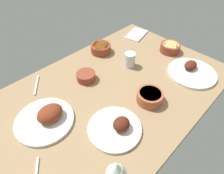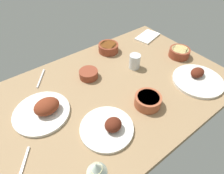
# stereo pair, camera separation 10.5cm
# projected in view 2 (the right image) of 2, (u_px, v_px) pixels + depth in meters

# --- Properties ---
(dining_table) EXTENTS (1.40, 0.90, 0.04)m
(dining_table) POSITION_uv_depth(u_px,v_px,m) (112.00, 92.00, 1.08)
(dining_table) COLOR #937551
(dining_table) RESTS_ON ground
(plate_center_main) EXTENTS (0.28, 0.28, 0.08)m
(plate_center_main) POSITION_uv_depth(u_px,v_px,m) (44.00, 110.00, 0.93)
(plate_center_main) COLOR silver
(plate_center_main) RESTS_ON dining_table
(plate_far_side) EXTENTS (0.25, 0.25, 0.08)m
(plate_far_side) POSITION_uv_depth(u_px,v_px,m) (108.00, 127.00, 0.87)
(plate_far_side) COLOR silver
(plate_far_side) RESTS_ON dining_table
(plate_near_viewer) EXTENTS (0.29, 0.29, 0.06)m
(plate_near_viewer) POSITION_uv_depth(u_px,v_px,m) (198.00, 79.00, 1.11)
(plate_near_viewer) COLOR silver
(plate_near_viewer) RESTS_ON dining_table
(bowl_sauce) EXTENTS (0.14, 0.14, 0.06)m
(bowl_sauce) POSITION_uv_depth(u_px,v_px,m) (148.00, 100.00, 0.96)
(bowl_sauce) COLOR #A35133
(bowl_sauce) RESTS_ON dining_table
(bowl_pasta) EXTENTS (0.14, 0.14, 0.06)m
(bowl_pasta) POSITION_uv_depth(u_px,v_px,m) (179.00, 52.00, 1.28)
(bowl_pasta) COLOR brown
(bowl_pasta) RESTS_ON dining_table
(bowl_onions) EXTENTS (0.11, 0.11, 0.05)m
(bowl_onions) POSITION_uv_depth(u_px,v_px,m) (89.00, 74.00, 1.12)
(bowl_onions) COLOR brown
(bowl_onions) RESTS_ON dining_table
(bowl_soup) EXTENTS (0.14, 0.14, 0.06)m
(bowl_soup) POSITION_uv_depth(u_px,v_px,m) (108.00, 48.00, 1.32)
(bowl_soup) COLOR brown
(bowl_soup) RESTS_ON dining_table
(wine_glass) EXTENTS (0.08, 0.08, 0.14)m
(wine_glass) POSITION_uv_depth(u_px,v_px,m) (97.00, 169.00, 0.65)
(wine_glass) COLOR silver
(wine_glass) RESTS_ON dining_table
(water_tumbler) EXTENTS (0.07, 0.07, 0.09)m
(water_tumbler) POSITION_uv_depth(u_px,v_px,m) (135.00, 61.00, 1.18)
(water_tumbler) COLOR silver
(water_tumbler) RESTS_ON dining_table
(folded_napkin) EXTENTS (0.22, 0.17, 0.01)m
(folded_napkin) POSITION_uv_depth(u_px,v_px,m) (147.00, 37.00, 1.48)
(folded_napkin) COLOR white
(folded_napkin) RESTS_ON dining_table
(fork_loose) EXTENTS (0.11, 0.15, 0.01)m
(fork_loose) POSITION_uv_depth(u_px,v_px,m) (23.00, 168.00, 0.75)
(fork_loose) COLOR silver
(fork_loose) RESTS_ON dining_table
(spoon_loose) EXTENTS (0.10, 0.14, 0.01)m
(spoon_loose) POSITION_uv_depth(u_px,v_px,m) (41.00, 78.00, 1.13)
(spoon_loose) COLOR silver
(spoon_loose) RESTS_ON dining_table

